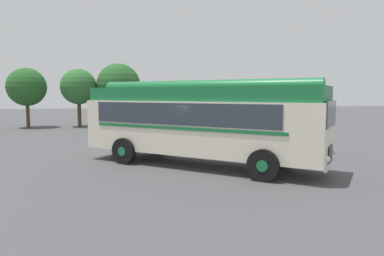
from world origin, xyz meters
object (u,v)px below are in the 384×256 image
Objects in this scene: car_mid_left at (187,122)px; box_van at (219,114)px; vintage_bus at (200,120)px; car_near_left at (143,123)px.

car_mid_left is 0.74× the size of box_van.
car_mid_left is at bearing -164.27° from box_van.
vintage_bus reaches higher than car_mid_left.
vintage_bus is 2.13× the size of car_mid_left.
vintage_bus is 12.99m from box_van.
box_van is at bearing 15.73° from car_mid_left.
vintage_bus is at bearing -109.70° from box_van.
box_van reaches higher than car_mid_left.
vintage_bus is 11.63m from car_mid_left.
vintage_bus is 2.20× the size of car_near_left.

